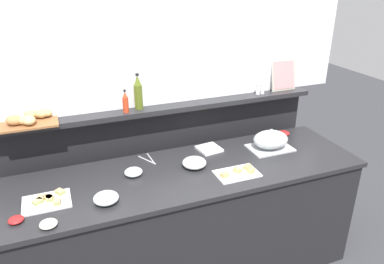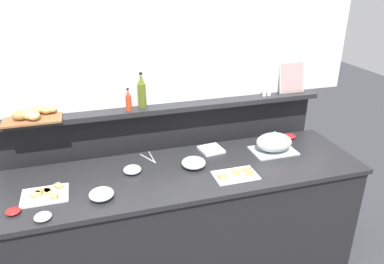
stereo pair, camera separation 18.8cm
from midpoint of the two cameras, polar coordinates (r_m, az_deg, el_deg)
name	(u,v)px [view 1 (the left image)]	position (r m, az deg, el deg)	size (l,w,h in m)	color
ground_plane	(164,227)	(3.63, -5.82, -14.43)	(12.00, 12.00, 0.00)	#38383D
buffet_counter	(186,224)	(2.89, -2.84, -14.11)	(2.60, 0.75, 0.93)	black
back_ledge_unit	(164,168)	(3.22, -6.07, -5.66)	(2.62, 0.22, 1.26)	black
upper_wall_panel	(157,16)	(2.85, -7.36, 17.36)	(3.22, 0.08, 1.34)	white
sandwich_platter_side	(48,201)	(2.50, -23.52, -9.76)	(0.29, 0.22, 0.04)	silver
sandwich_platter_front	(238,173)	(2.60, 5.07, -6.34)	(0.30, 0.19, 0.04)	white
serving_cloche	(271,140)	(2.96, 10.30, -1.31)	(0.34, 0.24, 0.17)	#B7BABF
glass_bowl_large	(106,198)	(2.37, -15.42, -9.93)	(0.16, 0.16, 0.06)	silver
glass_bowl_medium	(133,172)	(2.61, -11.11, -6.18)	(0.13, 0.13, 0.05)	silver
glass_bowl_small	(194,163)	(2.66, -1.66, -4.87)	(0.17, 0.17, 0.07)	silver
condiment_bowl_cream	(48,224)	(2.29, -23.63, -12.95)	(0.10, 0.10, 0.03)	silver
condiment_bowl_dark	(16,220)	(2.40, -27.71, -12.00)	(0.09, 0.09, 0.03)	red
condiment_bowl_teal	(283,133)	(3.25, 12.39, -0.19)	(0.10, 0.10, 0.04)	red
serving_tongs	(149,160)	(2.80, -8.57, -4.29)	(0.09, 0.19, 0.01)	#B7BABF
napkin_stack	(209,149)	(2.92, 0.83, -2.66)	(0.17, 0.17, 0.02)	white
olive_oil_bottle	(138,93)	(2.85, -10.21, 5.93)	(0.06, 0.06, 0.28)	#56661E
hot_sauce_bottle	(125,103)	(2.81, -12.17, 4.46)	(0.04, 0.04, 0.18)	red
salt_shaker	(258,89)	(3.20, 8.53, 6.51)	(0.03, 0.03, 0.09)	white
pepper_shaker	(262,89)	(3.22, 9.21, 6.59)	(0.03, 0.03, 0.09)	white
bread_basket	(30,118)	(2.84, -25.56, 1.95)	(0.40, 0.30, 0.08)	brown
framed_picture	(283,75)	(3.35, 12.40, 8.60)	(0.24, 0.07, 0.27)	#B2AD9E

